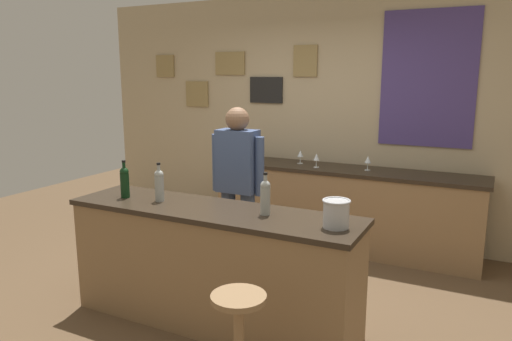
% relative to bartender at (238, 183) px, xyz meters
% --- Properties ---
extents(ground_plane, '(10.00, 10.00, 0.00)m').
position_rel_bartender_xyz_m(ground_plane, '(0.20, -0.36, -0.94)').
color(ground_plane, brown).
extents(back_wall, '(6.00, 0.09, 2.80)m').
position_rel_bartender_xyz_m(back_wall, '(0.21, 1.67, 0.48)').
color(back_wall, tan).
rests_on(back_wall, ground_plane).
extents(bar_counter, '(2.29, 0.60, 0.92)m').
position_rel_bartender_xyz_m(bar_counter, '(0.20, -0.76, -0.47)').
color(bar_counter, olive).
rests_on(bar_counter, ground_plane).
extents(side_counter, '(2.93, 0.56, 0.90)m').
position_rel_bartender_xyz_m(side_counter, '(0.60, 1.29, -0.48)').
color(side_counter, olive).
rests_on(side_counter, ground_plane).
extents(bartender, '(0.52, 0.21, 1.62)m').
position_rel_bartender_xyz_m(bartender, '(0.00, 0.00, 0.00)').
color(bartender, '#384766').
rests_on(bartender, ground_plane).
extents(bar_stool, '(0.32, 0.32, 0.68)m').
position_rel_bartender_xyz_m(bar_stool, '(0.83, -1.49, -0.48)').
color(bar_stool, olive).
rests_on(bar_stool, ground_plane).
extents(wine_bottle_a, '(0.07, 0.07, 0.31)m').
position_rel_bartender_xyz_m(wine_bottle_a, '(-0.60, -0.80, 0.12)').
color(wine_bottle_a, black).
rests_on(wine_bottle_a, bar_counter).
extents(wine_bottle_b, '(0.07, 0.07, 0.31)m').
position_rel_bartender_xyz_m(wine_bottle_b, '(-0.28, -0.76, 0.12)').
color(wine_bottle_b, '#999E99').
rests_on(wine_bottle_b, bar_counter).
extents(wine_bottle_c, '(0.07, 0.07, 0.31)m').
position_rel_bartender_xyz_m(wine_bottle_c, '(0.62, -0.72, 0.12)').
color(wine_bottle_c, '#999E99').
rests_on(wine_bottle_c, bar_counter).
extents(ice_bucket, '(0.19, 0.19, 0.19)m').
position_rel_bartender_xyz_m(ice_bucket, '(1.16, -0.77, 0.08)').
color(ice_bucket, '#B7BABF').
rests_on(ice_bucket, bar_counter).
extents(wine_glass_a, '(0.07, 0.07, 0.16)m').
position_rel_bartender_xyz_m(wine_glass_a, '(0.07, 1.34, 0.07)').
color(wine_glass_a, silver).
rests_on(wine_glass_a, side_counter).
extents(wine_glass_b, '(0.07, 0.07, 0.16)m').
position_rel_bartender_xyz_m(wine_glass_b, '(0.31, 1.20, 0.07)').
color(wine_glass_b, silver).
rests_on(wine_glass_b, side_counter).
extents(wine_glass_c, '(0.07, 0.07, 0.16)m').
position_rel_bartender_xyz_m(wine_glass_c, '(0.85, 1.30, 0.07)').
color(wine_glass_c, silver).
rests_on(wine_glass_c, side_counter).
extents(coffee_mug, '(0.13, 0.08, 0.09)m').
position_rel_bartender_xyz_m(coffee_mug, '(-0.48, 1.24, 0.01)').
color(coffee_mug, silver).
rests_on(coffee_mug, side_counter).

